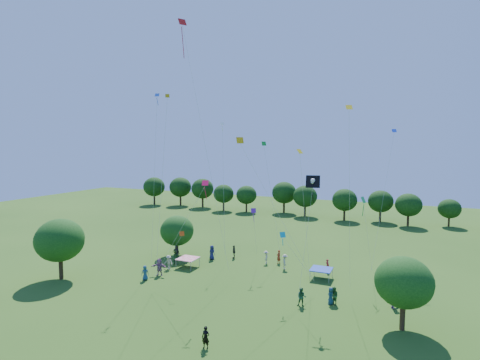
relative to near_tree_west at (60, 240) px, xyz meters
name	(u,v)px	position (x,y,z in m)	size (l,w,h in m)	color
near_tree_west	(60,240)	(0.00, 0.00, 0.00)	(5.06, 5.06, 6.54)	#422B19
near_tree_north	(177,231)	(6.67, 12.33, -0.93)	(4.32, 4.32, 5.26)	#422B19
near_tree_east	(404,282)	(33.71, 2.73, -0.45)	(4.37, 4.37, 5.78)	#422B19
treeline	(315,197)	(17.15, 46.38, -0.16)	(88.01, 8.77, 6.77)	#422B19
tent_red_stripe	(188,259)	(10.40, 8.90, -3.21)	(2.20, 2.20, 1.10)	red
tent_blue	(321,269)	(25.62, 11.40, -3.21)	(2.20, 2.20, 1.10)	#193BA7
man_in_black	(206,338)	(21.01, -5.87, -3.46)	(0.59, 0.38, 1.59)	black
crowd_person_0	(145,273)	(8.49, 3.37, -3.46)	(0.78, 0.42, 1.58)	navy
crowd_person_1	(279,257)	(19.77, 14.58, -3.42)	(0.62, 0.40, 1.65)	maroon
crowd_person_2	(302,297)	(25.44, 3.72, -3.41)	(0.83, 0.45, 1.68)	#23522E
crowd_person_3	(169,262)	(8.70, 7.43, -3.43)	(1.07, 0.48, 1.63)	#B9AB94
crowd_person_4	(234,252)	(13.91, 14.30, -3.41)	(0.98, 0.45, 1.68)	#37312C
crowd_person_5	(159,267)	(9.01, 5.20, -3.30)	(1.78, 0.64, 1.91)	#854D76
crowd_person_6	(331,296)	(27.76, 5.20, -3.47)	(0.77, 0.42, 1.56)	#1B384F
crowd_person_7	(327,266)	(25.84, 13.74, -3.49)	(0.57, 0.36, 1.52)	maroon
crowd_person_8	(175,257)	(8.40, 9.25, -3.40)	(0.84, 0.46, 1.71)	#2F6129
crowd_person_9	(266,257)	(18.37, 13.92, -3.47)	(1.02, 0.46, 1.56)	beige
crowd_person_10	(176,253)	(7.65, 10.56, -3.31)	(1.11, 0.50, 1.89)	#39312D
crowd_person_11	(393,298)	(32.96, 6.76, -3.40)	(1.58, 0.56, 1.69)	#965791
crowd_person_12	(212,252)	(11.59, 12.68, -3.35)	(0.89, 0.48, 1.81)	#1B1D4F
crowd_person_13	(389,278)	(32.42, 12.28, -3.43)	(0.62, 0.40, 1.65)	maroon
crowd_person_14	(334,296)	(28.05, 5.26, -3.44)	(0.80, 0.43, 1.61)	#296029
crowd_person_15	(285,262)	(21.10, 12.82, -3.38)	(1.14, 0.51, 1.75)	#B6B292
pirate_kite	(313,183)	(25.96, 4.96, 6.76)	(1.35, 3.35, 10.35)	black
red_high_kite	(191,69)	(13.38, 5.11, 17.72)	(4.69, 2.06, 25.63)	red
small_kite_0	(197,201)	(16.22, 1.20, 5.09)	(6.43, 0.62, 9.92)	#E30D45
small_kite_1	(163,158)	(12.23, 1.82, 8.91)	(2.01, 0.38, 17.86)	#D69D0B
small_kite_2	(302,182)	(24.96, 5.20, 6.76)	(0.88, 2.64, 12.71)	gold
small_kite_3	(364,208)	(29.81, 11.50, 3.76)	(1.20, 1.63, 7.85)	green
small_kite_4	(156,140)	(8.03, 6.32, 10.70)	(0.90, 1.10, 18.76)	#1243B6
small_kite_5	(254,217)	(18.16, 10.44, 2.09)	(1.00, 3.10, 6.07)	purple
small_kite_6	(223,155)	(12.49, 14.10, 8.86)	(2.38, 3.86, 16.03)	white
small_kite_7	(286,241)	(23.66, 4.75, 1.25)	(2.73, 2.72, 5.09)	#0CAAC2
small_kite_8	(179,239)	(13.02, 3.03, 0.74)	(2.51, 1.46, 4.47)	#F54B0E
small_kite_9	(256,171)	(21.42, 2.66, 7.85)	(5.74, 5.96, 13.76)	#FFB10D
small_kite_10	(349,154)	(29.05, 5.13, 9.39)	(0.64, 2.36, 16.43)	yellow
small_kite_11	(267,166)	(17.59, 16.29, 7.58)	(2.68, 0.84, 13.53)	green
small_kite_12	(389,164)	(31.76, 17.64, 7.96)	(1.83, 7.52, 14.96)	blue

